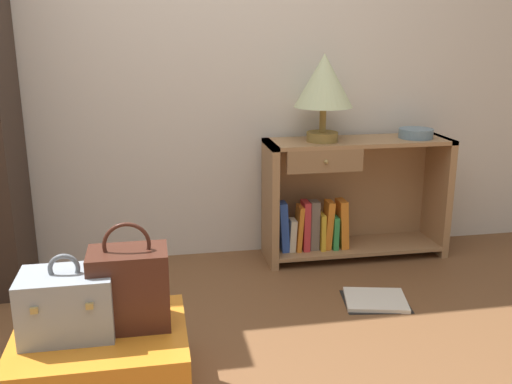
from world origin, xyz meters
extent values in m
cube|color=silver|center=(0.00, 1.50, 1.30)|extent=(6.40, 0.10, 2.60)
cube|color=#A37A51|center=(0.50, 1.27, 0.34)|extent=(0.04, 0.30, 0.68)
cube|color=#A37A51|center=(1.49, 1.27, 0.34)|extent=(0.04, 0.30, 0.68)
cube|color=#A37A51|center=(0.99, 1.27, 0.67)|extent=(1.03, 0.30, 0.02)
cube|color=#A37A51|center=(0.99, 1.27, 0.06)|extent=(0.95, 0.30, 0.02)
cube|color=#A37A51|center=(0.99, 1.41, 0.34)|extent=(0.95, 0.01, 0.66)
cube|color=#8F6B47|center=(0.76, 1.13, 0.60)|extent=(0.41, 0.02, 0.12)
sphere|color=#9E844C|center=(0.76, 1.12, 0.60)|extent=(0.02, 0.02, 0.02)
cube|color=#2D51B2|center=(0.57, 1.25, 0.21)|extent=(0.06, 0.09, 0.28)
cube|color=beige|center=(0.62, 1.25, 0.16)|extent=(0.04, 0.09, 0.18)
cube|color=orange|center=(0.66, 1.25, 0.19)|extent=(0.04, 0.11, 0.26)
cube|color=red|center=(0.69, 1.25, 0.21)|extent=(0.04, 0.10, 0.28)
cube|color=#726659|center=(0.74, 1.25, 0.20)|extent=(0.05, 0.08, 0.28)
cube|color=gold|center=(0.79, 1.25, 0.17)|extent=(0.03, 0.12, 0.21)
cube|color=orange|center=(0.82, 1.25, 0.20)|extent=(0.05, 0.10, 0.28)
cube|color=green|center=(0.86, 1.25, 0.16)|extent=(0.03, 0.12, 0.19)
cube|color=orange|center=(0.91, 1.25, 0.20)|extent=(0.06, 0.11, 0.28)
cylinder|color=olive|center=(0.78, 1.26, 0.70)|extent=(0.17, 0.17, 0.05)
cylinder|color=olive|center=(0.78, 1.26, 0.80)|extent=(0.04, 0.04, 0.14)
cone|color=beige|center=(0.78, 1.26, 1.00)|extent=(0.31, 0.31, 0.28)
cylinder|color=slate|center=(1.32, 1.26, 0.70)|extent=(0.19, 0.19, 0.05)
cube|color=orange|center=(-0.34, 0.18, 0.12)|extent=(0.60, 0.49, 0.24)
cube|color=brown|center=(-0.34, 0.18, 0.12)|extent=(0.61, 0.50, 0.01)
cube|color=#8E99A3|center=(-0.44, 0.18, 0.35)|extent=(0.31, 0.21, 0.23)
torus|color=slate|center=(-0.44, 0.18, 0.49)|extent=(0.11, 0.02, 0.11)
cube|color=tan|center=(-0.52, 0.07, 0.39)|extent=(0.02, 0.01, 0.02)
cube|color=tan|center=(-0.35, 0.07, 0.39)|extent=(0.02, 0.01, 0.02)
cube|color=#472319|center=(-0.23, 0.21, 0.38)|extent=(0.27, 0.18, 0.28)
torus|color=#472319|center=(-0.23, 0.21, 0.54)|extent=(0.16, 0.01, 0.16)
cube|color=white|center=(0.89, 0.68, 0.01)|extent=(0.33, 0.30, 0.02)
cube|color=black|center=(0.89, 0.68, 0.00)|extent=(0.34, 0.30, 0.01)
camera|label=1|loc=(-0.13, -1.70, 1.26)|focal=40.45mm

